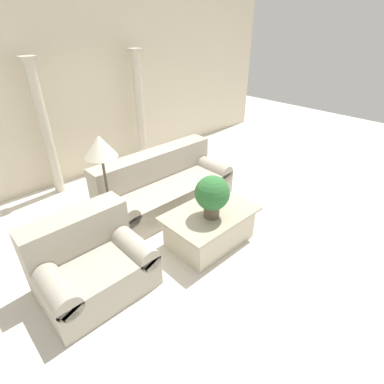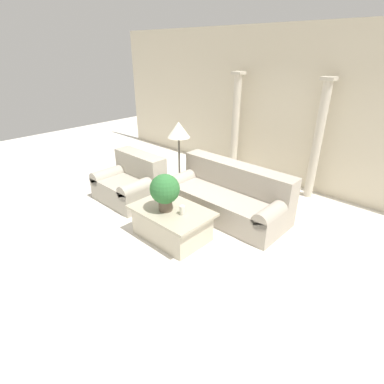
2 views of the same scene
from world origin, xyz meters
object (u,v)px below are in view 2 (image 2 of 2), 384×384
(sofa_long, at_px, (228,196))
(potted_plant, at_px, (165,190))
(coffee_table, at_px, (172,223))
(loveseat, at_px, (131,182))
(floor_lamp, at_px, (179,133))

(sofa_long, xyz_separation_m, potted_plant, (-0.22, -1.30, 0.49))
(coffee_table, distance_m, potted_plant, 0.59)
(loveseat, height_order, floor_lamp, floor_lamp)
(potted_plant, bearing_deg, coffee_table, 52.58)
(sofa_long, distance_m, loveseat, 1.95)
(loveseat, xyz_separation_m, coffee_table, (1.59, -0.40, -0.10))
(potted_plant, bearing_deg, sofa_long, 80.20)
(coffee_table, xyz_separation_m, floor_lamp, (-0.92, 1.08, 1.07))
(loveseat, distance_m, potted_plant, 1.67)
(sofa_long, relative_size, loveseat, 1.85)
(floor_lamp, bearing_deg, coffee_table, -49.72)
(sofa_long, bearing_deg, potted_plant, -99.80)
(sofa_long, distance_m, coffee_table, 1.24)
(coffee_table, bearing_deg, loveseat, 166.02)
(coffee_table, height_order, floor_lamp, floor_lamp)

